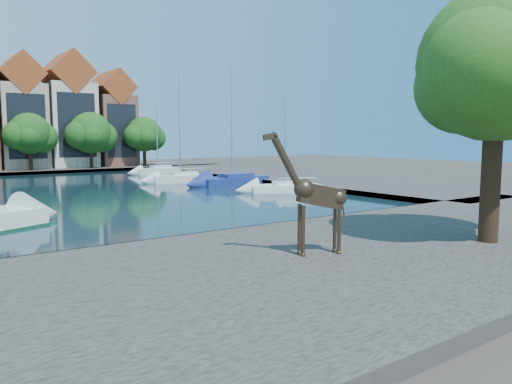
# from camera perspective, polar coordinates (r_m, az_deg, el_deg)

# --- Properties ---
(ground) EXTENTS (160.00, 160.00, 0.00)m
(ground) POSITION_cam_1_polar(r_m,az_deg,el_deg) (24.27, -3.52, -5.41)
(ground) COLOR #38332B
(ground) RESTS_ON ground
(water_basin) EXTENTS (38.00, 50.00, 0.08)m
(water_basin) POSITION_cam_1_polar(r_m,az_deg,el_deg) (46.10, -19.86, -0.11)
(water_basin) COLOR black
(water_basin) RESTS_ON ground
(near_quay) EXTENTS (50.00, 14.00, 0.50)m
(near_quay) POSITION_cam_1_polar(r_m,az_deg,el_deg) (18.86, 8.16, -8.13)
(near_quay) COLOR #4F4A45
(near_quay) RESTS_ON ground
(far_quay) EXTENTS (60.00, 16.00, 0.50)m
(far_quay) POSITION_cam_1_polar(r_m,az_deg,el_deg) (77.23, -26.60, 2.22)
(far_quay) COLOR #4F4A45
(far_quay) RESTS_ON ground
(right_quay) EXTENTS (14.00, 52.00, 0.50)m
(right_quay) POSITION_cam_1_polar(r_m,az_deg,el_deg) (58.21, 4.45, 1.74)
(right_quay) COLOR #4F4A45
(right_quay) RESTS_ON ground
(plane_tree) EXTENTS (8.32, 6.40, 10.62)m
(plane_tree) POSITION_cam_1_polar(r_m,az_deg,el_deg) (23.36, 25.94, 12.43)
(plane_tree) COLOR #332114
(plane_tree) RESTS_ON near_quay
(townhouse_east_inner) EXTENTS (5.94, 9.18, 15.79)m
(townhouse_east_inner) POSITION_cam_1_polar(r_m,az_deg,el_deg) (77.48, -25.41, 7.83)
(townhouse_east_inner) COLOR tan
(townhouse_east_inner) RESTS_ON far_quay
(townhouse_east_mid) EXTENTS (6.43, 9.18, 16.65)m
(townhouse_east_mid) POSITION_cam_1_polar(r_m,az_deg,el_deg) (79.00, -20.75, 8.27)
(townhouse_east_mid) COLOR beige
(townhouse_east_mid) RESTS_ON far_quay
(townhouse_east_end) EXTENTS (5.44, 9.18, 14.43)m
(townhouse_east_end) POSITION_cam_1_polar(r_m,az_deg,el_deg) (80.96, -16.25, 7.66)
(townhouse_east_end) COLOR brown
(townhouse_east_end) RESTS_ON far_quay
(far_tree_mid_east) EXTENTS (7.02, 5.40, 7.52)m
(far_tree_mid_east) POSITION_cam_1_polar(r_m,az_deg,el_deg) (72.07, -24.40, 5.96)
(far_tree_mid_east) COLOR #332114
(far_tree_mid_east) RESTS_ON far_quay
(far_tree_east) EXTENTS (7.54, 5.80, 7.84)m
(far_tree_east) POSITION_cam_1_polar(r_m,az_deg,el_deg) (74.14, -18.31, 6.29)
(far_tree_east) COLOR #332114
(far_tree_east) RESTS_ON far_quay
(far_tree_far_east) EXTENTS (6.76, 5.20, 7.36)m
(far_tree_far_east) POSITION_cam_1_polar(r_m,az_deg,el_deg) (76.98, -12.61, 6.33)
(far_tree_far_east) COLOR #332114
(far_tree_far_east) RESTS_ON far_quay
(giraffe_statue) EXTENTS (3.12, 1.45, 4.60)m
(giraffe_statue) POSITION_cam_1_polar(r_m,az_deg,el_deg) (18.82, 6.72, -0.36)
(giraffe_statue) COLOR #39291C
(giraffe_statue) RESTS_ON near_quay
(sailboat_right_a) EXTENTS (6.59, 4.32, 9.30)m
(sailboat_right_a) POSITION_cam_1_polar(r_m,az_deg,el_deg) (43.91, 3.31, 0.66)
(sailboat_right_a) COLOR white
(sailboat_right_a) RESTS_ON water_basin
(sailboat_right_b) EXTENTS (7.89, 3.29, 11.71)m
(sailboat_right_b) POSITION_cam_1_polar(r_m,az_deg,el_deg) (50.64, -2.75, 1.54)
(sailboat_right_b) COLOR navy
(sailboat_right_b) RESTS_ON water_basin
(sailboat_right_c) EXTENTS (6.56, 2.77, 11.31)m
(sailboat_right_c) POSITION_cam_1_polar(r_m,az_deg,el_deg) (53.82, -8.63, 1.76)
(sailboat_right_c) COLOR silver
(sailboat_right_c) RESTS_ON water_basin
(sailboat_right_d) EXTENTS (5.78, 2.12, 8.76)m
(sailboat_right_d) POSITION_cam_1_polar(r_m,az_deg,el_deg) (65.86, -11.15, 2.55)
(sailboat_right_d) COLOR silver
(sailboat_right_d) RESTS_ON water_basin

